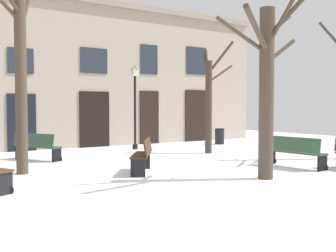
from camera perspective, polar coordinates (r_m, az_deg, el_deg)
ground_plane at (r=11.04m, az=4.55°, el=-6.53°), size 30.15×30.15×0.00m
building_facade at (r=18.13m, az=-11.47°, el=7.65°), size 18.84×0.60×6.62m
tree_foreground at (r=11.30m, az=-20.34°, el=7.94°), size 1.93×1.82×5.42m
tree_center at (r=10.13m, az=13.87°, el=5.80°), size 2.57×1.19×4.72m
tree_near_facade at (r=15.47m, az=5.91°, el=3.76°), size 1.42×1.06×4.33m
streetlamp at (r=16.87m, az=-4.71°, el=3.97°), size 0.30×0.30×3.48m
litter_bin at (r=19.22m, az=7.33°, el=-1.45°), size 0.47×0.47×0.74m
bench_near_center_tree at (r=10.86m, az=-3.59°, el=-4.14°), size 1.24×1.48×0.92m
bench_facing_shops at (r=12.34m, az=17.43°, el=-3.45°), size 0.63×1.93×0.91m
bench_back_to_back_right at (r=14.06m, az=-18.18°, el=-2.70°), size 1.24×1.84×0.91m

